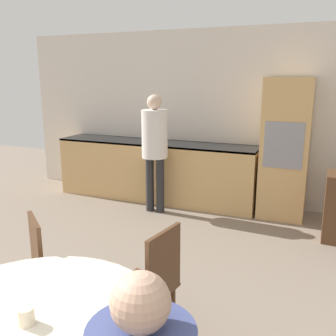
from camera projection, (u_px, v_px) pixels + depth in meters
wall_back at (232, 118)px, 5.59m from camera, size 7.09×0.05×2.60m
kitchen_counter at (156, 170)px, 5.89m from camera, size 3.17×0.60×0.92m
oven_unit at (285, 149)px, 5.07m from camera, size 0.61×0.59×1.90m
chair_far_left at (25, 273)px, 2.70m from camera, size 0.56×0.56×0.91m
chair_far_right at (153, 283)px, 2.58m from camera, size 0.46×0.46×0.91m
person_standing at (155, 141)px, 5.21m from camera, size 0.36×0.36×1.67m
cup at (26, 316)px, 1.77m from camera, size 0.08×0.08×0.09m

